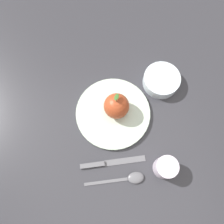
{
  "coord_description": "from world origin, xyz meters",
  "views": [
    {
      "loc": [
        -0.19,
        0.02,
        0.71
      ],
      "look_at": [
        0.03,
        0.0,
        0.02
      ],
      "focal_mm": 36.72,
      "sensor_mm": 36.0,
      "label": 1
    }
  ],
  "objects_px": {
    "apple": "(116,106)",
    "cup": "(166,167)",
    "dinner_plate": "(112,113)",
    "side_bowl": "(162,80)",
    "spoon": "(129,179)",
    "knife": "(107,163)"
  },
  "relations": [
    {
      "from": "apple",
      "to": "knife",
      "type": "xyz_separation_m",
      "value": [
        -0.16,
        0.04,
        -0.05
      ]
    },
    {
      "from": "dinner_plate",
      "to": "apple",
      "type": "height_order",
      "value": "apple"
    },
    {
      "from": "dinner_plate",
      "to": "cup",
      "type": "bearing_deg",
      "value": -141.66
    },
    {
      "from": "apple",
      "to": "cup",
      "type": "distance_m",
      "value": 0.23
    },
    {
      "from": "apple",
      "to": "knife",
      "type": "distance_m",
      "value": 0.18
    },
    {
      "from": "dinner_plate",
      "to": "spoon",
      "type": "xyz_separation_m",
      "value": [
        -0.21,
        -0.04,
        -0.0
      ]
    },
    {
      "from": "dinner_plate",
      "to": "knife",
      "type": "height_order",
      "value": "dinner_plate"
    },
    {
      "from": "apple",
      "to": "side_bowl",
      "type": "relative_size",
      "value": 0.78
    },
    {
      "from": "side_bowl",
      "to": "dinner_plate",
      "type": "bearing_deg",
      "value": 120.31
    },
    {
      "from": "dinner_plate",
      "to": "knife",
      "type": "bearing_deg",
      "value": 170.51
    },
    {
      "from": "dinner_plate",
      "to": "knife",
      "type": "xyz_separation_m",
      "value": [
        -0.16,
        0.03,
        -0.0
      ]
    },
    {
      "from": "side_bowl",
      "to": "knife",
      "type": "relative_size",
      "value": 0.6
    },
    {
      "from": "dinner_plate",
      "to": "side_bowl",
      "type": "relative_size",
      "value": 1.99
    },
    {
      "from": "spoon",
      "to": "knife",
      "type": "bearing_deg",
      "value": 51.86
    },
    {
      "from": "side_bowl",
      "to": "apple",
      "type": "bearing_deg",
      "value": 120.51
    },
    {
      "from": "cup",
      "to": "knife",
      "type": "relative_size",
      "value": 0.32
    },
    {
      "from": "dinner_plate",
      "to": "apple",
      "type": "distance_m",
      "value": 0.05
    },
    {
      "from": "apple",
      "to": "cup",
      "type": "relative_size",
      "value": 1.46
    },
    {
      "from": "side_bowl",
      "to": "cup",
      "type": "xyz_separation_m",
      "value": [
        -0.28,
        0.03,
        0.01
      ]
    },
    {
      "from": "apple",
      "to": "spoon",
      "type": "xyz_separation_m",
      "value": [
        -0.21,
        -0.02,
        -0.05
      ]
    },
    {
      "from": "dinner_plate",
      "to": "cup",
      "type": "relative_size",
      "value": 3.72
    },
    {
      "from": "dinner_plate",
      "to": "knife",
      "type": "distance_m",
      "value": 0.16
    }
  ]
}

